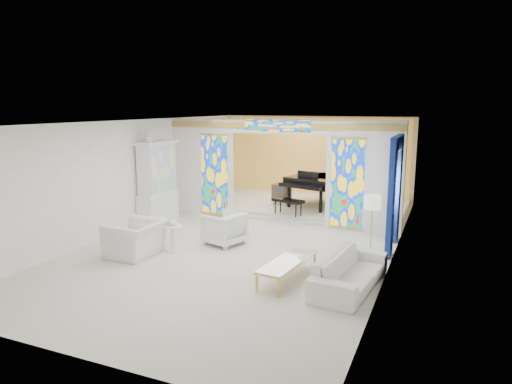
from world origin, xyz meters
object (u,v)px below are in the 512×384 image
at_px(china_cabinet, 157,183).
at_px(coffee_table, 288,262).
at_px(armchair_right, 224,228).
at_px(sofa, 350,271).
at_px(armchair_left, 136,239).
at_px(grand_piano, 323,181).
at_px(tv_console, 282,191).

bearing_deg(china_cabinet, coffee_table, -29.34).
height_order(china_cabinet, coffee_table, china_cabinet).
distance_m(armchair_right, sofa, 3.75).
relative_size(sofa, coffee_table, 1.21).
bearing_deg(armchair_right, armchair_left, -26.21).
bearing_deg(sofa, grand_piano, 25.63).
bearing_deg(armchair_left, sofa, 90.07).
relative_size(china_cabinet, grand_piano, 0.88).
bearing_deg(sofa, tv_console, 37.29).
bearing_deg(grand_piano, tv_console, -150.43).
relative_size(china_cabinet, armchair_right, 3.06).
relative_size(china_cabinet, armchair_left, 2.24).
height_order(armchair_left, coffee_table, armchair_left).
xyz_separation_m(armchair_right, tv_console, (0.02, 4.14, 0.21)).
bearing_deg(tv_console, china_cabinet, -134.31).
bearing_deg(armchair_left, grand_piano, 154.87).
distance_m(sofa, tv_console, 6.63).
distance_m(coffee_table, grand_piano, 6.14).
height_order(armchair_right, tv_console, tv_console).
bearing_deg(grand_piano, china_cabinet, -124.28).
distance_m(armchair_left, sofa, 4.88).
height_order(china_cabinet, armchair_right, china_cabinet).
bearing_deg(grand_piano, sofa, -53.59).
xyz_separation_m(china_cabinet, sofa, (6.17, -2.72, -0.84)).
bearing_deg(sofa, china_cabinet, 72.57).
bearing_deg(sofa, armchair_left, 96.57).
relative_size(china_cabinet, tv_console, 4.06).
height_order(china_cabinet, armchair_left, china_cabinet).
relative_size(armchair_left, armchair_right, 1.37).
bearing_deg(armchair_left, coffee_table, 89.06).
xyz_separation_m(china_cabinet, tv_console, (2.76, 2.96, -0.55)).
distance_m(china_cabinet, armchair_left, 3.12).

